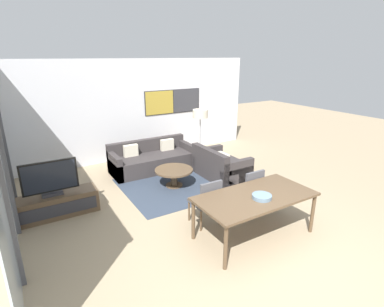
# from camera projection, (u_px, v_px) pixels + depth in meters

# --- Properties ---
(ground_plane) EXTENTS (24.00, 24.00, 0.00)m
(ground_plane) POSITION_uv_depth(u_px,v_px,m) (276.00, 261.00, 4.40)
(ground_plane) COLOR #9E896B
(wall_back) EXTENTS (7.48, 0.09, 2.80)m
(wall_back) POSITION_uv_depth(u_px,v_px,m) (136.00, 110.00, 8.51)
(wall_back) COLOR silver
(wall_back) RESTS_ON ground_plane
(window_wall_left) EXTENTS (0.07, 5.57, 2.80)m
(window_wall_left) POSITION_uv_depth(u_px,v_px,m) (0.00, 147.00, 4.60)
(window_wall_left) COLOR silver
(window_wall_left) RESTS_ON ground_plane
(area_rug) EXTENTS (2.26, 2.19, 0.01)m
(area_rug) POSITION_uv_depth(u_px,v_px,m) (174.00, 186.00, 6.93)
(area_rug) COLOR #333D4C
(area_rug) RESTS_ON ground_plane
(tv_console) EXTENTS (1.56, 0.48, 0.43)m
(tv_console) POSITION_uv_depth(u_px,v_px,m) (54.00, 205.00, 5.57)
(tv_console) COLOR brown
(tv_console) RESTS_ON ground_plane
(television) EXTENTS (0.96, 0.20, 0.66)m
(television) POSITION_uv_depth(u_px,v_px,m) (50.00, 179.00, 5.41)
(television) COLOR #2D2D33
(television) RESTS_ON tv_console
(sofa_main) EXTENTS (2.16, 0.88, 0.76)m
(sofa_main) POSITION_uv_depth(u_px,v_px,m) (152.00, 160.00, 7.87)
(sofa_main) COLOR #383333
(sofa_main) RESTS_ON ground_plane
(sofa_side) EXTENTS (0.88, 1.37, 0.76)m
(sofa_side) POSITION_uv_depth(u_px,v_px,m) (219.00, 167.00, 7.36)
(sofa_side) COLOR #383333
(sofa_side) RESTS_ON ground_plane
(coffee_table) EXTENTS (0.87, 0.87, 0.41)m
(coffee_table) POSITION_uv_depth(u_px,v_px,m) (174.00, 173.00, 6.83)
(coffee_table) COLOR brown
(coffee_table) RESTS_ON ground_plane
(dining_table) EXTENTS (1.94, 0.98, 0.74)m
(dining_table) POSITION_uv_depth(u_px,v_px,m) (255.00, 199.00, 4.83)
(dining_table) COLOR brown
(dining_table) RESTS_ON ground_plane
(dining_chair_left) EXTENTS (0.46, 0.46, 0.86)m
(dining_chair_left) POSITION_uv_depth(u_px,v_px,m) (207.00, 199.00, 5.21)
(dining_chair_left) COLOR #4C4C51
(dining_chair_left) RESTS_ON ground_plane
(dining_chair_centre) EXTENTS (0.46, 0.46, 0.86)m
(dining_chair_centre) POSITION_uv_depth(u_px,v_px,m) (250.00, 188.00, 5.66)
(dining_chair_centre) COLOR #4C4C51
(dining_chair_centre) RESTS_ON ground_plane
(fruit_bowl) EXTENTS (0.31, 0.31, 0.06)m
(fruit_bowl) POSITION_uv_depth(u_px,v_px,m) (262.00, 196.00, 4.69)
(fruit_bowl) COLOR slate
(fruit_bowl) RESTS_ON dining_table
(floor_lamp) EXTENTS (0.41, 0.41, 1.49)m
(floor_lamp) POSITION_uv_depth(u_px,v_px,m) (200.00, 117.00, 8.11)
(floor_lamp) COLOR #2D2D33
(floor_lamp) RESTS_ON ground_plane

